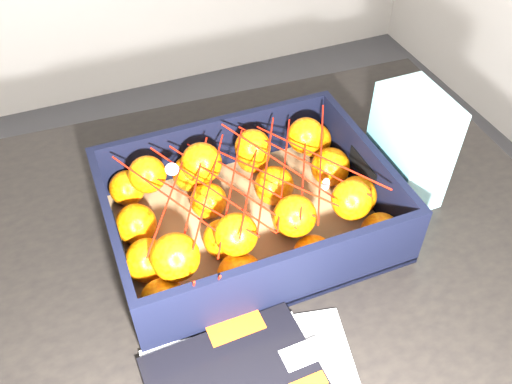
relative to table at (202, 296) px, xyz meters
name	(u,v)px	position (x,y,z in m)	size (l,w,h in m)	color
table	(202,296)	(0.00, 0.00, 0.00)	(1.24, 0.86, 0.75)	black
produce_crate	(249,215)	(0.10, 0.03, 0.13)	(0.42, 0.32, 0.11)	brown
clementine_heap	(248,205)	(0.09, 0.02, 0.16)	(0.40, 0.29, 0.11)	#DA5F04
mesh_net	(246,183)	(0.09, 0.02, 0.21)	(0.35, 0.28, 0.09)	#B91206
retail_carton	(409,147)	(0.37, 0.02, 0.19)	(0.08, 0.13, 0.19)	silver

